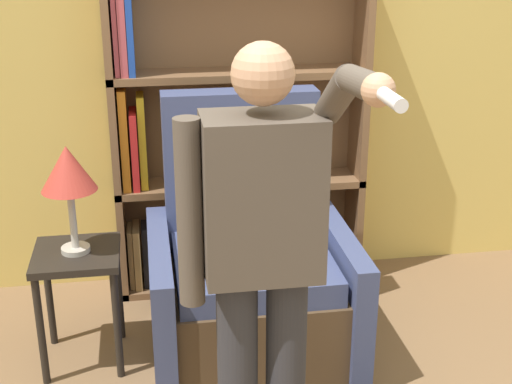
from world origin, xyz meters
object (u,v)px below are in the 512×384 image
armchair (249,278)px  table_lamp (68,172)px  person_standing (262,255)px  side_table (78,273)px  bookcase (220,129)px

armchair → table_lamp: 1.02m
person_standing → table_lamp: person_standing is taller
side_table → person_standing: bearing=-52.3°
bookcase → person_standing: bookcase is taller
bookcase → person_standing: (-0.04, -1.66, 0.02)m
armchair → side_table: 0.83m
bookcase → table_lamp: size_ratio=3.66×
armchair → table_lamp: (-0.83, 0.01, 0.60)m
bookcase → table_lamp: (-0.77, -0.71, 0.03)m
bookcase → armchair: 0.92m
armchair → side_table: size_ratio=2.14×
bookcase → person_standing: bearing=-91.3°
side_table → table_lamp: size_ratio=1.14×
person_standing → armchair: bearing=84.2°
bookcase → armchair: bearing=-85.4°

